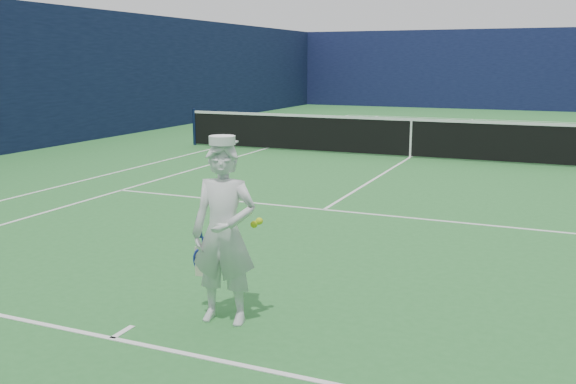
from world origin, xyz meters
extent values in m
plane|color=#2B7332|center=(0.00, 0.00, 0.00)|extent=(80.00, 80.00, 0.00)
cube|color=white|center=(0.00, 11.88, 0.00)|extent=(11.03, 0.06, 0.01)
cube|color=white|center=(0.00, -11.88, 0.00)|extent=(11.03, 0.06, 0.01)
cube|color=white|center=(-5.49, 0.00, 0.00)|extent=(0.06, 23.83, 0.01)
cube|color=white|center=(-4.12, 0.00, 0.00)|extent=(0.06, 23.77, 0.01)
cube|color=white|center=(0.00, 6.40, 0.00)|extent=(8.23, 0.06, 0.01)
cube|color=white|center=(0.00, -6.40, 0.00)|extent=(8.23, 0.06, 0.01)
cube|color=white|center=(0.00, 0.00, 0.00)|extent=(0.06, 12.80, 0.01)
cube|color=white|center=(0.00, 11.73, 0.00)|extent=(0.06, 0.30, 0.01)
cube|color=white|center=(0.00, -11.73, 0.00)|extent=(0.06, 0.30, 0.01)
cube|color=#10153B|center=(0.00, 18.00, 2.00)|extent=(20.12, 0.12, 4.00)
cube|color=#0F173A|center=(-10.00, 0.00, 2.00)|extent=(0.12, 36.12, 4.00)
cylinder|color=#141E4C|center=(-6.40, 0.00, 0.54)|extent=(0.09, 0.09, 1.07)
cube|color=black|center=(0.00, 0.00, 0.50)|extent=(12.79, 0.02, 0.92)
cube|color=white|center=(0.00, 0.00, 0.97)|extent=(12.79, 0.04, 0.07)
cube|color=white|center=(0.00, 0.00, 0.47)|extent=(0.05, 0.03, 0.94)
imported|color=silver|center=(0.73, -11.12, 0.85)|extent=(0.67, 0.49, 1.71)
cylinder|color=white|center=(0.73, -11.12, 1.73)|extent=(0.24, 0.24, 0.08)
cube|color=white|center=(0.72, -10.99, 1.70)|extent=(0.19, 0.12, 0.02)
cylinder|color=navy|center=(0.45, -11.08, 0.88)|extent=(0.05, 0.09, 0.22)
cube|color=#1E27A6|center=(0.45, -11.02, 0.70)|extent=(0.02, 0.02, 0.14)
torus|color=#1E27A6|center=(0.43, -10.96, 0.49)|extent=(0.30, 0.14, 0.29)
cube|color=beige|center=(0.43, -10.96, 0.49)|extent=(0.22, 0.03, 0.30)
sphere|color=#D3E71A|center=(0.98, -10.99, 0.94)|extent=(0.07, 0.07, 0.07)
sphere|color=#D3E71A|center=(1.02, -10.96, 0.97)|extent=(0.07, 0.07, 0.07)
camera|label=1|loc=(3.55, -16.16, 2.43)|focal=40.00mm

